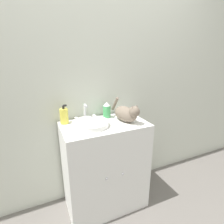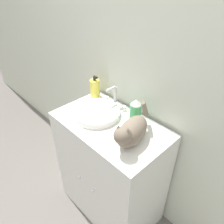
% 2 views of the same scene
% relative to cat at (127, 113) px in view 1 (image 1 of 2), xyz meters
% --- Properties ---
extents(ground_plane, '(8.00, 8.00, 0.00)m').
position_rel_cat_xyz_m(ground_plane, '(-0.21, -0.19, -0.99)').
color(ground_plane, slate).
extents(wall_back, '(6.00, 0.05, 2.50)m').
position_rel_cat_xyz_m(wall_back, '(-0.21, 0.31, 0.26)').
color(wall_back, silver).
rests_on(wall_back, ground_plane).
extents(vanity_cabinet, '(0.77, 0.47, 0.91)m').
position_rel_cat_xyz_m(vanity_cabinet, '(-0.21, 0.03, -0.53)').
color(vanity_cabinet, white).
rests_on(vanity_cabinet, ground_plane).
extents(sink_basin, '(0.32, 0.32, 0.04)m').
position_rel_cat_xyz_m(sink_basin, '(-0.34, 0.03, -0.06)').
color(sink_basin, white).
rests_on(sink_basin, vanity_cabinet).
extents(faucet, '(0.21, 0.10, 0.16)m').
position_rel_cat_xyz_m(faucet, '(-0.34, 0.20, -0.01)').
color(faucet, silver).
rests_on(faucet, vanity_cabinet).
extents(cat, '(0.20, 0.37, 0.21)m').
position_rel_cat_xyz_m(cat, '(0.00, 0.00, 0.00)').
color(cat, '#7A6B5B').
rests_on(cat, vanity_cabinet).
extents(soap_bottle, '(0.07, 0.07, 0.18)m').
position_rel_cat_xyz_m(soap_bottle, '(-0.54, 0.19, -0.01)').
color(soap_bottle, '#EADB4C').
rests_on(soap_bottle, vanity_cabinet).
extents(spray_bottle, '(0.08, 0.08, 0.16)m').
position_rel_cat_xyz_m(spray_bottle, '(-0.12, 0.18, -0.00)').
color(spray_bottle, '#4CB266').
rests_on(spray_bottle, vanity_cabinet).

